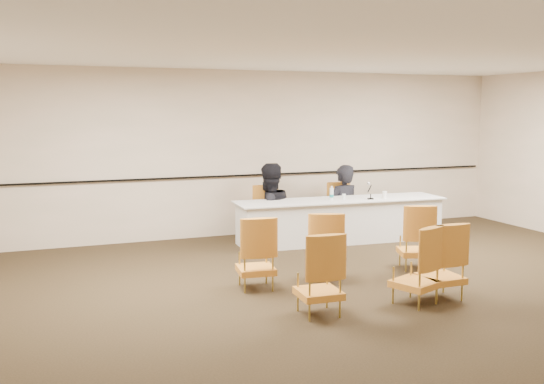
{
  "coord_description": "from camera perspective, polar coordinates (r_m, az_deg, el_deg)",
  "views": [
    {
      "loc": [
        -3.82,
        -6.5,
        2.27
      ],
      "look_at": [
        -0.3,
        2.6,
        0.96
      ],
      "focal_mm": 40.0,
      "sensor_mm": 36.0,
      "label": 1
    }
  ],
  "objects": [
    {
      "name": "wall_back",
      "position": [
        11.2,
        -1.18,
        3.7
      ],
      "size": [
        10.0,
        0.04,
        3.0
      ],
      "primitive_type": "cube",
      "color": "beige",
      "rests_on": "ground"
    },
    {
      "name": "aud_chair_back_right",
      "position": [
        7.66,
        15.65,
        -6.19
      ],
      "size": [
        0.51,
        0.51,
        0.95
      ],
      "primitive_type": null,
      "rotation": [
        0.0,
        0.0,
        -0.01
      ],
      "color": "orange",
      "rests_on": "ground"
    },
    {
      "name": "aud_chair_front_left",
      "position": [
        7.78,
        -1.54,
        -5.69
      ],
      "size": [
        0.56,
        0.56,
        0.95
      ],
      "primitive_type": null,
      "rotation": [
        0.0,
        0.0,
        -0.13
      ],
      "color": "orange",
      "rests_on": "ground"
    },
    {
      "name": "panelist_second_chair",
      "position": [
        10.74,
        -0.32,
        -1.98
      ],
      "size": [
        0.53,
        0.53,
        0.95
      ],
      "primitive_type": null,
      "rotation": [
        0.0,
        0.0,
        -0.06
      ],
      "color": "orange",
      "rests_on": "ground"
    },
    {
      "name": "aud_chair_front_mid",
      "position": [
        8.14,
        5.0,
        -5.13
      ],
      "size": [
        0.65,
        0.65,
        0.95
      ],
      "primitive_type": null,
      "rotation": [
        0.0,
        0.0,
        -0.37
      ],
      "color": "orange",
      "rests_on": "ground"
    },
    {
      "name": "microphone",
      "position": [
        10.65,
        9.27,
        0.1
      ],
      "size": [
        0.15,
        0.23,
        0.29
      ],
      "primitive_type": null,
      "rotation": [
        0.0,
        0.0,
        -0.26
      ],
      "color": "black",
      "rests_on": "panel_table"
    },
    {
      "name": "aud_chair_back_left",
      "position": [
        6.82,
        4.43,
        -7.64
      ],
      "size": [
        0.53,
        0.53,
        0.95
      ],
      "primitive_type": null,
      "rotation": [
        0.0,
        0.0,
        -0.05
      ],
      "color": "orange",
      "rests_on": "ground"
    },
    {
      "name": "ceiling",
      "position": [
        7.58,
        9.47,
        13.07
      ],
      "size": [
        10.0,
        10.0,
        0.0
      ],
      "primitive_type": "plane",
      "rotation": [
        3.14,
        0.0,
        0.0
      ],
      "color": "white",
      "rests_on": "ground"
    },
    {
      "name": "water_bottle",
      "position": [
        10.52,
        5.63,
        -0.08
      ],
      "size": [
        0.08,
        0.08,
        0.24
      ],
      "primitive_type": null,
      "rotation": [
        0.0,
        0.0,
        -0.12
      ],
      "color": "teal",
      "rests_on": "panel_table"
    },
    {
      "name": "aud_chair_front_right",
      "position": [
        8.99,
        13.38,
        -4.08
      ],
      "size": [
        0.64,
        0.64,
        0.95
      ],
      "primitive_type": null,
      "rotation": [
        0.0,
        0.0,
        -0.34
      ],
      "color": "orange",
      "rests_on": "ground"
    },
    {
      "name": "papers",
      "position": [
        10.85,
        9.27,
        -0.53
      ],
      "size": [
        0.31,
        0.24,
        0.0
      ],
      "primitive_type": "cube",
      "rotation": [
        0.0,
        0.0,
        -0.06
      ],
      "color": "white",
      "rests_on": "panel_table"
    },
    {
      "name": "floor",
      "position": [
        7.88,
        8.99,
        -9.2
      ],
      "size": [
        10.0,
        10.0,
        0.0
      ],
      "primitive_type": "plane",
      "color": "black",
      "rests_on": "ground"
    },
    {
      "name": "wall_rail",
      "position": [
        11.2,
        -1.11,
        1.65
      ],
      "size": [
        9.8,
        0.04,
        0.03
      ],
      "primitive_type": "cube",
      "color": "black",
      "rests_on": "wall_back"
    },
    {
      "name": "coffee_cup",
      "position": [
        10.81,
        10.56,
        -0.27
      ],
      "size": [
        0.09,
        0.09,
        0.12
      ],
      "primitive_type": "cylinder",
      "rotation": [
        0.0,
        0.0,
        0.1
      ],
      "color": "white",
      "rests_on": "panel_table"
    },
    {
      "name": "panelist_main",
      "position": [
        11.27,
        6.66,
        -2.18
      ],
      "size": [
        0.76,
        0.58,
        1.87
      ],
      "primitive_type": "imported",
      "rotation": [
        0.0,
        0.0,
        3.35
      ],
      "color": "black",
      "rests_on": "ground"
    },
    {
      "name": "drinking_glass",
      "position": [
        10.58,
        6.78,
        -0.43
      ],
      "size": [
        0.08,
        0.08,
        0.1
      ],
      "primitive_type": "cylinder",
      "rotation": [
        0.0,
        0.0,
        0.26
      ],
      "color": "white",
      "rests_on": "panel_table"
    },
    {
      "name": "panelist_second",
      "position": [
        10.75,
        -0.32,
        -2.35
      ],
      "size": [
        1.06,
        0.91,
        1.91
      ],
      "primitive_type": "imported",
      "rotation": [
        0.0,
        0.0,
        3.36
      ],
      "color": "black",
      "rests_on": "ground"
    },
    {
      "name": "panelist_main_chair",
      "position": [
        11.25,
        6.67,
        -1.59
      ],
      "size": [
        0.53,
        0.53,
        0.95
      ],
      "primitive_type": null,
      "rotation": [
        0.0,
        0.0,
        -0.06
      ],
      "color": "orange",
      "rests_on": "ground"
    },
    {
      "name": "aud_chair_back_mid",
      "position": [
        7.35,
        13.36,
        -6.69
      ],
      "size": [
        0.65,
        0.65,
        0.95
      ],
      "primitive_type": null,
      "rotation": [
        0.0,
        0.0,
        0.38
      ],
      "color": "orange",
      "rests_on": "ground"
    },
    {
      "name": "panel_table",
      "position": [
        10.65,
        6.46,
        -2.67
      ],
      "size": [
        3.76,
        1.07,
        0.74
      ],
      "primitive_type": null,
      "rotation": [
        0.0,
        0.0,
        -0.06
      ],
      "color": "silver",
      "rests_on": "ground"
    }
  ]
}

